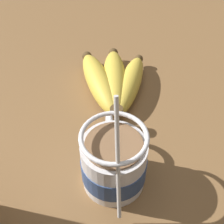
{
  "coord_description": "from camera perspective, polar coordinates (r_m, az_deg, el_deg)",
  "views": [
    {
      "loc": [
        -31.66,
        3.4,
        40.61
      ],
      "look_at": [
        0.76,
        -0.1,
        7.18
      ],
      "focal_mm": 50.0,
      "sensor_mm": 36.0,
      "label": 1
    }
  ],
  "objects": [
    {
      "name": "coffee_mug",
      "position": [
        0.41,
        0.32,
        -9.12
      ],
      "size": [
        14.22,
        8.65,
        17.3
      ],
      "color": "silver",
      "rests_on": "table"
    },
    {
      "name": "banana_bunch",
      "position": [
        0.55,
        0.22,
        5.52
      ],
      "size": [
        19.44,
        13.59,
        4.3
      ],
      "color": "#4C381E",
      "rests_on": "table"
    },
    {
      "name": "table",
      "position": [
        0.5,
        -0.02,
        -5.13
      ],
      "size": [
        126.92,
        126.92,
        3.01
      ],
      "color": "brown",
      "rests_on": "ground"
    }
  ]
}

